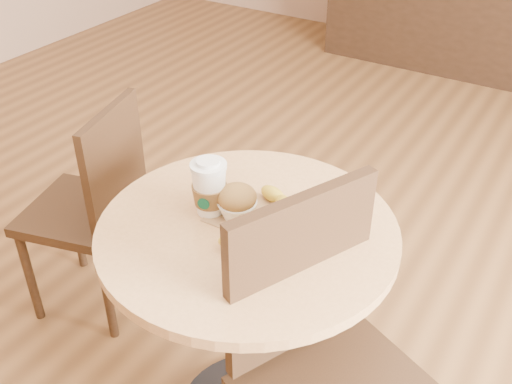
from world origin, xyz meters
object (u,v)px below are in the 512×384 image
at_px(cafe_table, 248,286).
at_px(banana, 266,221).
at_px(chair_left, 94,204).
at_px(muffin, 237,202).
at_px(chair_right, 328,369).
at_px(coffee_cup, 209,189).

relative_size(cafe_table, banana, 2.56).
height_order(chair_left, muffin, muffin).
bearing_deg(banana, cafe_table, -158.52).
bearing_deg(chair_left, chair_right, 60.88).
bearing_deg(muffin, coffee_cup, -168.23).
xyz_separation_m(cafe_table, muffin, (-0.04, 0.02, 0.25)).
height_order(chair_right, coffee_cup, chair_right).
bearing_deg(chair_left, banana, 65.47).
bearing_deg(cafe_table, banana, 22.68).
bearing_deg(coffee_cup, chair_right, -31.15).
xyz_separation_m(cafe_table, banana, (0.04, 0.02, 0.22)).
distance_m(coffee_cup, banana, 0.16).
relative_size(chair_right, banana, 3.21).
relative_size(cafe_table, coffee_cup, 4.93).
xyz_separation_m(chair_left, coffee_cup, (0.61, -0.15, 0.36)).
bearing_deg(banana, chair_left, 168.93).
distance_m(chair_right, banana, 0.38).
distance_m(chair_left, banana, 0.84).
distance_m(cafe_table, coffee_cup, 0.29).
bearing_deg(coffee_cup, cafe_table, -17.18).
bearing_deg(banana, chair_right, -28.50).
xyz_separation_m(coffee_cup, muffin, (0.07, 0.02, -0.02)).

